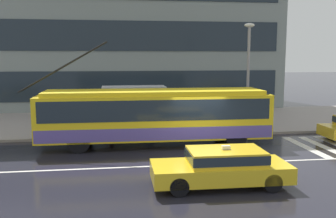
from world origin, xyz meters
TOP-DOWN VIEW (x-y plane):
  - ground_plane at (0.00, 0.00)m, footprint 160.00×160.00m
  - sidewalk_slab at (0.00, 9.05)m, footprint 80.00×10.00m
  - crosswalk_stripe_edge_near at (5.26, 1.03)m, footprint 0.44×4.40m
  - crosswalk_stripe_inner_a at (6.16, 1.03)m, footprint 0.44×4.40m
  - lane_centre_line at (0.00, -1.20)m, footprint 72.00×0.14m
  - trolleybus at (-1.92, 2.45)m, footprint 11.92×2.63m
  - taxi_oncoming_near at (-0.31, -3.82)m, footprint 4.66×1.91m
  - bus_shelter at (-2.78, 5.78)m, footprint 3.55×1.55m
  - pedestrian_at_shelter at (-5.33, 6.53)m, footprint 0.48×0.48m
  - pedestrian_approaching_curb at (-1.30, 6.47)m, footprint 1.27×1.27m
  - pedestrian_walking_past at (-4.00, 6.03)m, footprint 1.31×1.31m
  - pedestrian_waiting_by_pole at (-1.97, 5.12)m, footprint 1.20×1.20m
  - street_lamp at (3.74, 5.11)m, footprint 0.60×0.32m

SIDE VIEW (x-z plane):
  - ground_plane at x=0.00m, z-range 0.00..0.00m
  - lane_centre_line at x=0.00m, z-range 0.00..0.01m
  - crosswalk_stripe_edge_near at x=5.26m, z-range 0.00..0.01m
  - crosswalk_stripe_inner_a at x=6.16m, z-range 0.00..0.01m
  - sidewalk_slab at x=0.00m, z-range 0.00..0.14m
  - taxi_oncoming_near at x=-0.31m, z-range 0.01..1.40m
  - pedestrian_at_shelter at x=-5.33m, z-range 0.28..1.85m
  - trolleybus at x=-1.92m, z-range -1.02..4.05m
  - pedestrian_walking_past at x=-4.00m, z-range 0.74..2.72m
  - pedestrian_approaching_curb at x=-1.30m, z-range 0.75..2.73m
  - pedestrian_waiting_by_pole at x=-1.97m, z-range 0.78..2.79m
  - bus_shelter at x=-2.78m, z-range 0.74..3.27m
  - street_lamp at x=3.74m, z-range 0.74..6.80m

